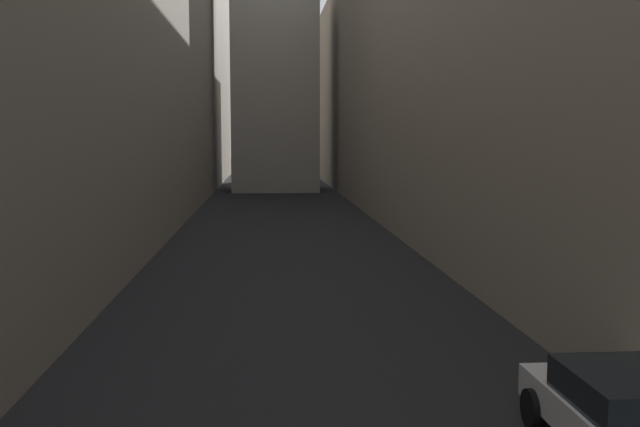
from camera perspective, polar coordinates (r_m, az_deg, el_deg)
ground_plane at (r=41.02m, az=-3.06°, el=-0.76°), size 264.00×264.00×0.00m
building_block_left at (r=44.92m, az=-19.87°, el=15.64°), size 13.78×108.00×25.22m
building_block_right at (r=45.21m, az=14.12°, el=11.66°), size 15.36×108.00×18.83m
parked_car_right_third at (r=11.88m, az=23.21°, el=-14.74°), size 1.91×4.52×1.40m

